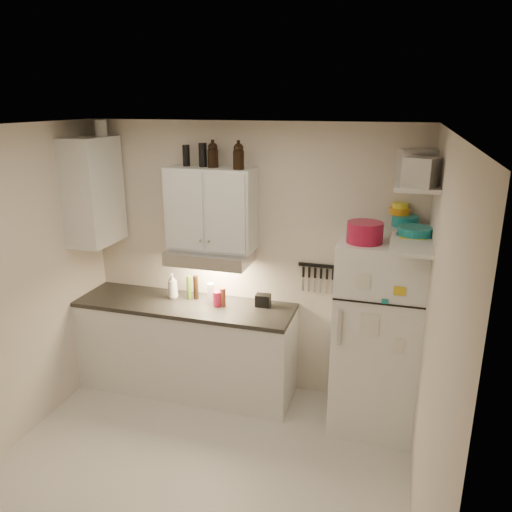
# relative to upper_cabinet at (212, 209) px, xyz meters

# --- Properties ---
(floor) EXTENTS (3.20, 3.00, 0.02)m
(floor) POSITION_rel_upper_cabinet_xyz_m (0.30, -1.33, -1.84)
(floor) COLOR silver
(floor) RESTS_ON ground
(ceiling) EXTENTS (3.20, 3.00, 0.02)m
(ceiling) POSITION_rel_upper_cabinet_xyz_m (0.30, -1.33, 0.78)
(ceiling) COLOR white
(ceiling) RESTS_ON ground
(back_wall) EXTENTS (3.20, 0.02, 2.60)m
(back_wall) POSITION_rel_upper_cabinet_xyz_m (0.30, 0.18, -0.53)
(back_wall) COLOR beige
(back_wall) RESTS_ON ground
(right_wall) EXTENTS (0.02, 3.00, 2.60)m
(right_wall) POSITION_rel_upper_cabinet_xyz_m (1.91, -1.33, -0.53)
(right_wall) COLOR beige
(right_wall) RESTS_ON ground
(base_cabinet) EXTENTS (2.10, 0.60, 0.88)m
(base_cabinet) POSITION_rel_upper_cabinet_xyz_m (-0.25, -0.14, -1.39)
(base_cabinet) COLOR white
(base_cabinet) RESTS_ON floor
(countertop) EXTENTS (2.10, 0.62, 0.04)m
(countertop) POSITION_rel_upper_cabinet_xyz_m (-0.25, -0.14, -0.93)
(countertop) COLOR #292623
(countertop) RESTS_ON base_cabinet
(upper_cabinet) EXTENTS (0.80, 0.33, 0.75)m
(upper_cabinet) POSITION_rel_upper_cabinet_xyz_m (0.00, 0.00, 0.00)
(upper_cabinet) COLOR white
(upper_cabinet) RESTS_ON back_wall
(side_cabinet) EXTENTS (0.33, 0.55, 1.00)m
(side_cabinet) POSITION_rel_upper_cabinet_xyz_m (-1.14, -0.14, 0.12)
(side_cabinet) COLOR white
(side_cabinet) RESTS_ON left_wall
(range_hood) EXTENTS (0.76, 0.46, 0.12)m
(range_hood) POSITION_rel_upper_cabinet_xyz_m (0.00, -0.06, -0.44)
(range_hood) COLOR silver
(range_hood) RESTS_ON back_wall
(fridge) EXTENTS (0.70, 0.68, 1.70)m
(fridge) POSITION_rel_upper_cabinet_xyz_m (1.55, -0.18, -0.98)
(fridge) COLOR white
(fridge) RESTS_ON floor
(shelf_hi) EXTENTS (0.30, 0.95, 0.03)m
(shelf_hi) POSITION_rel_upper_cabinet_xyz_m (1.75, -0.31, 0.38)
(shelf_hi) COLOR white
(shelf_hi) RESTS_ON right_wall
(shelf_lo) EXTENTS (0.30, 0.95, 0.03)m
(shelf_lo) POSITION_rel_upper_cabinet_xyz_m (1.75, -0.31, -0.07)
(shelf_lo) COLOR white
(shelf_lo) RESTS_ON right_wall
(knife_strip) EXTENTS (0.42, 0.02, 0.03)m
(knife_strip) POSITION_rel_upper_cabinet_xyz_m (1.00, 0.15, -0.51)
(knife_strip) COLOR black
(knife_strip) RESTS_ON back_wall
(dutch_oven) EXTENTS (0.36, 0.36, 0.16)m
(dutch_oven) POSITION_rel_upper_cabinet_xyz_m (1.40, -0.31, -0.04)
(dutch_oven) COLOR #A91336
(dutch_oven) RESTS_ON fridge
(book_stack) EXTENTS (0.19, 0.24, 0.08)m
(book_stack) POSITION_rel_upper_cabinet_xyz_m (1.75, -0.28, -0.09)
(book_stack) COLOR yellow
(book_stack) RESTS_ON fridge
(spice_jar) EXTENTS (0.07, 0.07, 0.10)m
(spice_jar) POSITION_rel_upper_cabinet_xyz_m (1.62, -0.29, -0.08)
(spice_jar) COLOR silver
(spice_jar) RESTS_ON fridge
(stock_pot) EXTENTS (0.36, 0.36, 0.20)m
(stock_pot) POSITION_rel_upper_cabinet_xyz_m (1.81, -0.05, 0.49)
(stock_pot) COLOR silver
(stock_pot) RESTS_ON shelf_hi
(tin_a) EXTENTS (0.26, 0.25, 0.22)m
(tin_a) POSITION_rel_upper_cabinet_xyz_m (1.73, -0.42, 0.50)
(tin_a) COLOR #AAAAAD
(tin_a) RESTS_ON shelf_hi
(tin_b) EXTENTS (0.26, 0.26, 0.20)m
(tin_b) POSITION_rel_upper_cabinet_xyz_m (1.77, -0.69, 0.49)
(tin_b) COLOR #AAAAAD
(tin_b) RESTS_ON shelf_hi
(bowl_teal) EXTENTS (0.22, 0.22, 0.09)m
(bowl_teal) POSITION_rel_upper_cabinet_xyz_m (1.70, 0.02, -0.01)
(bowl_teal) COLOR teal
(bowl_teal) RESTS_ON shelf_lo
(bowl_orange) EXTENTS (0.17, 0.17, 0.05)m
(bowl_orange) POSITION_rel_upper_cabinet_xyz_m (1.65, 0.08, 0.06)
(bowl_orange) COLOR orange
(bowl_orange) RESTS_ON bowl_teal
(bowl_yellow) EXTENTS (0.14, 0.14, 0.04)m
(bowl_yellow) POSITION_rel_upper_cabinet_xyz_m (1.65, 0.08, 0.11)
(bowl_yellow) COLOR yellow
(bowl_yellow) RESTS_ON bowl_orange
(plates) EXTENTS (0.34, 0.34, 0.07)m
(plates) POSITION_rel_upper_cabinet_xyz_m (1.78, -0.27, -0.02)
(plates) COLOR teal
(plates) RESTS_ON shelf_lo
(growler_a) EXTENTS (0.11, 0.11, 0.22)m
(growler_a) POSITION_rel_upper_cabinet_xyz_m (0.03, -0.00, 0.49)
(growler_a) COLOR black
(growler_a) RESTS_ON upper_cabinet
(growler_b) EXTENTS (0.13, 0.13, 0.23)m
(growler_b) POSITION_rel_upper_cabinet_xyz_m (0.29, -0.07, 0.49)
(growler_b) COLOR black
(growler_b) RESTS_ON upper_cabinet
(thermos_a) EXTENTS (0.08, 0.08, 0.21)m
(thermos_a) POSITION_rel_upper_cabinet_xyz_m (-0.08, 0.01, 0.48)
(thermos_a) COLOR black
(thermos_a) RESTS_ON upper_cabinet
(thermos_b) EXTENTS (0.07, 0.07, 0.19)m
(thermos_b) POSITION_rel_upper_cabinet_xyz_m (-0.24, 0.02, 0.47)
(thermos_b) COLOR black
(thermos_b) RESTS_ON upper_cabinet
(side_jar) EXTENTS (0.13, 0.13, 0.15)m
(side_jar) POSITION_rel_upper_cabinet_xyz_m (-1.06, -0.03, 0.70)
(side_jar) COLOR silver
(side_jar) RESTS_ON side_cabinet
(soap_bottle) EXTENTS (0.12, 0.12, 0.28)m
(soap_bottle) POSITION_rel_upper_cabinet_xyz_m (-0.41, -0.05, -0.76)
(soap_bottle) COLOR white
(soap_bottle) RESTS_ON countertop
(pepper_mill) EXTENTS (0.07, 0.07, 0.18)m
(pepper_mill) POSITION_rel_upper_cabinet_xyz_m (0.13, -0.10, -0.82)
(pepper_mill) COLOR brown
(pepper_mill) RESTS_ON countertop
(oil_bottle) EXTENTS (0.06, 0.06, 0.24)m
(oil_bottle) POSITION_rel_upper_cabinet_xyz_m (-0.25, -0.02, -0.79)
(oil_bottle) COLOR #496B1A
(oil_bottle) RESTS_ON countertop
(vinegar_bottle) EXTENTS (0.06, 0.06, 0.24)m
(vinegar_bottle) POSITION_rel_upper_cabinet_xyz_m (-0.18, -0.00, -0.79)
(vinegar_bottle) COLOR black
(vinegar_bottle) RESTS_ON countertop
(clear_bottle) EXTENTS (0.08, 0.08, 0.20)m
(clear_bottle) POSITION_rel_upper_cabinet_xyz_m (-0.01, -0.06, -0.81)
(clear_bottle) COLOR silver
(clear_bottle) RESTS_ON countertop
(red_jar) EXTENTS (0.08, 0.08, 0.15)m
(red_jar) POSITION_rel_upper_cabinet_xyz_m (0.08, -0.13, -0.83)
(red_jar) COLOR #A91336
(red_jar) RESTS_ON countertop
(caddy) EXTENTS (0.14, 0.10, 0.12)m
(caddy) POSITION_rel_upper_cabinet_xyz_m (0.49, 0.00, -0.85)
(caddy) COLOR black
(caddy) RESTS_ON countertop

